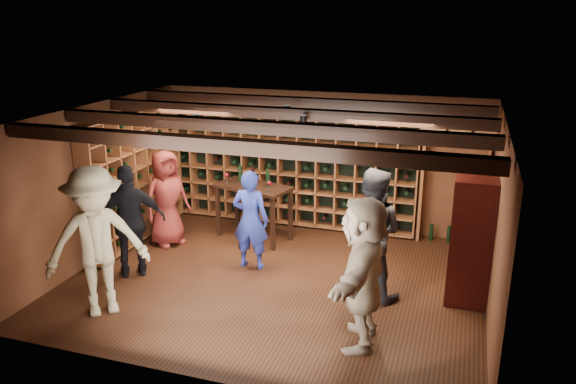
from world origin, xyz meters
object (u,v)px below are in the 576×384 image
(guest_red_floral, at_px, (167,198))
(guest_khaki, at_px, (97,242))
(guest_woman_black, at_px, (131,221))
(display_cabinet, at_px, (470,244))
(man_grey_suit, at_px, (371,233))
(man_blue_shirt, at_px, (250,220))
(guest_beige, at_px, (363,272))
(tasting_table, at_px, (253,192))

(guest_red_floral, relative_size, guest_khaki, 0.82)
(guest_woman_black, bearing_deg, guest_khaki, 66.39)
(display_cabinet, distance_m, guest_red_floral, 4.96)
(man_grey_suit, bearing_deg, man_blue_shirt, 0.56)
(man_blue_shirt, bearing_deg, guest_red_floral, -15.40)
(man_grey_suit, height_order, guest_beige, guest_beige)
(man_blue_shirt, height_order, guest_red_floral, guest_red_floral)
(display_cabinet, height_order, man_grey_suit, man_grey_suit)
(display_cabinet, height_order, tasting_table, display_cabinet)
(guest_woman_black, xyz_separation_m, guest_beige, (3.63, -0.77, 0.07))
(man_blue_shirt, bearing_deg, guest_woman_black, 25.78)
(man_grey_suit, relative_size, guest_red_floral, 1.12)
(tasting_table, bearing_deg, display_cabinet, -3.71)
(man_grey_suit, bearing_deg, guest_woman_black, 18.39)
(man_grey_suit, xyz_separation_m, guest_woman_black, (-3.52, -0.46, -0.07))
(guest_red_floral, height_order, tasting_table, guest_red_floral)
(guest_red_floral, relative_size, guest_beige, 0.89)
(guest_khaki, bearing_deg, display_cabinet, -20.83)
(man_blue_shirt, bearing_deg, display_cabinet, 176.09)
(tasting_table, bearing_deg, man_grey_suit, -16.91)
(guest_beige, bearing_deg, guest_khaki, -88.28)
(man_grey_suit, xyz_separation_m, guest_khaki, (-3.29, -1.57, 0.08))
(guest_khaki, bearing_deg, man_blue_shirt, 12.64)
(display_cabinet, relative_size, tasting_table, 1.23)
(guest_red_floral, distance_m, guest_woman_black, 1.24)
(guest_woman_black, bearing_deg, guest_red_floral, -120.26)
(man_grey_suit, xyz_separation_m, tasting_table, (-2.31, 1.48, -0.08))
(tasting_table, bearing_deg, man_blue_shirt, -55.30)
(display_cabinet, relative_size, guest_beige, 0.94)
(display_cabinet, relative_size, guest_red_floral, 1.05)
(guest_beige, bearing_deg, display_cabinet, 136.36)
(guest_woman_black, distance_m, guest_beige, 3.71)
(man_grey_suit, bearing_deg, guest_khaki, 36.43)
(man_grey_suit, bearing_deg, guest_red_floral, -1.22)
(display_cabinet, xyz_separation_m, guest_khaki, (-4.60, -1.78, 0.15))
(guest_beige, relative_size, tasting_table, 1.31)
(man_grey_suit, xyz_separation_m, guest_beige, (0.12, -1.24, 0.00))
(display_cabinet, distance_m, guest_khaki, 4.94)
(guest_red_floral, height_order, guest_beige, guest_beige)
(guest_khaki, height_order, tasting_table, guest_khaki)
(display_cabinet, distance_m, guest_beige, 1.87)
(man_grey_suit, xyz_separation_m, guest_red_floral, (-3.62, 0.77, -0.10))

